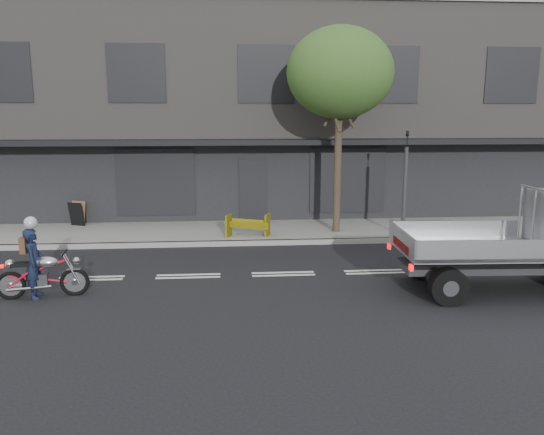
{
  "coord_description": "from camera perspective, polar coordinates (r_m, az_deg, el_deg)",
  "views": [
    {
      "loc": [
        -1.31,
        -12.92,
        4.01
      ],
      "look_at": [
        -0.25,
        0.5,
        1.38
      ],
      "focal_mm": 35.0,
      "sensor_mm": 36.0,
      "label": 1
    }
  ],
  "objects": [
    {
      "name": "traffic_light_pole",
      "position": [
        17.33,
        14.08,
        2.91
      ],
      "size": [
        0.12,
        0.12,
        3.5
      ],
      "color": "#2D2D30",
      "rests_on": "ground"
    },
    {
      "name": "sandwich_board",
      "position": [
        19.75,
        -20.32,
        0.33
      ],
      "size": [
        0.62,
        0.51,
        0.84
      ],
      "primitive_type": null,
      "rotation": [
        0.0,
        0.0,
        -0.33
      ],
      "color": "black",
      "rests_on": "sidewalk"
    },
    {
      "name": "construction_barrier",
      "position": [
        16.8,
        -2.56,
        -0.92
      ],
      "size": [
        1.44,
        1.0,
        0.75
      ],
      "primitive_type": null,
      "rotation": [
        0.0,
        0.0,
        -0.39
      ],
      "color": "yellow",
      "rests_on": "sidewalk"
    },
    {
      "name": "kerb",
      "position": [
        16.54,
        0.15,
        -2.7
      ],
      "size": [
        32.0,
        0.2,
        0.15
      ],
      "primitive_type": "cube",
      "color": "gray",
      "rests_on": "ground"
    },
    {
      "name": "motorcycle",
      "position": [
        12.83,
        -23.48,
        -5.64
      ],
      "size": [
        1.98,
        0.58,
        1.02
      ],
      "rotation": [
        0.0,
        0.0,
        0.12
      ],
      "color": "black",
      "rests_on": "ground"
    },
    {
      "name": "ground",
      "position": [
        13.59,
        1.22,
        -6.1
      ],
      "size": [
        80.0,
        80.0,
        0.0
      ],
      "primitive_type": "plane",
      "color": "black",
      "rests_on": "ground"
    },
    {
      "name": "rider",
      "position": [
        12.81,
        -24.21,
        -4.51
      ],
      "size": [
        0.44,
        0.61,
        1.57
      ],
      "primitive_type": "imported",
      "rotation": [
        0.0,
        0.0,
        1.69
      ],
      "color": "#121B34",
      "rests_on": "ground"
    },
    {
      "name": "building_main",
      "position": [
        24.25,
        -1.45,
        11.03
      ],
      "size": [
        26.0,
        10.0,
        8.0
      ],
      "primitive_type": "cube",
      "color": "slate",
      "rests_on": "ground"
    },
    {
      "name": "sidewalk",
      "position": [
        18.1,
        -0.26,
        -1.5
      ],
      "size": [
        32.0,
        3.2,
        0.15
      ],
      "primitive_type": "cube",
      "color": "gray",
      "rests_on": "ground"
    },
    {
      "name": "street_tree",
      "position": [
        17.52,
        7.31,
        15.13
      ],
      "size": [
        3.4,
        3.4,
        6.74
      ],
      "color": "#382B21",
      "rests_on": "ground"
    }
  ]
}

